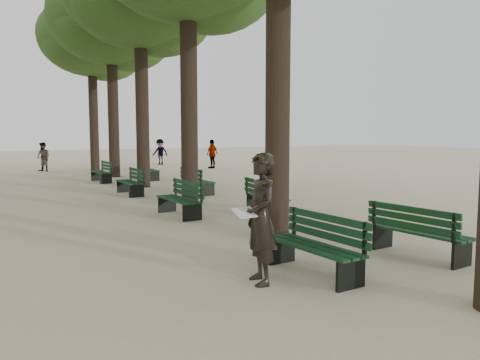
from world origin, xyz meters
name	(u,v)px	position (x,y,z in m)	size (l,w,h in m)	color
ground	(300,282)	(0.00, 0.00, 0.00)	(120.00, 120.00, 0.00)	beige
tree_central_4	(111,19)	(1.50, 18.00, 7.65)	(6.00, 6.00, 9.95)	#33261C
tree_central_5	(91,38)	(1.50, 23.00, 7.65)	(6.00, 6.00, 9.95)	#33261C
bench_left_0	(313,258)	(0.37, 0.20, 0.27)	(0.71, 1.84, 0.92)	black
bench_left_1	(179,206)	(0.37, 5.95, 0.27)	(0.69, 1.84, 0.92)	black
bench_left_2	(130,187)	(0.37, 10.84, 0.27)	(0.60, 1.81, 0.92)	black
bench_left_3	(101,176)	(0.37, 15.72, 0.27)	(0.65, 1.82, 0.92)	black
bench_right_0	(419,242)	(2.63, 0.17, 0.27)	(0.76, 1.85, 0.92)	black
bench_right_1	(267,203)	(2.63, 5.29, 0.27)	(0.78, 1.85, 0.92)	black
bench_right_2	(198,186)	(2.63, 10.07, 0.27)	(0.66, 1.83, 0.92)	black
bench_right_3	(150,174)	(2.63, 15.87, 0.27)	(0.68, 1.83, 0.92)	black
man_with_map	(261,219)	(-0.53, 0.24, 0.94)	(0.69, 0.81, 1.88)	black
pedestrian_b	(160,152)	(6.45, 25.85, 0.89)	(1.15, 0.36, 1.78)	#262628
pedestrian_a	(43,157)	(-1.30, 23.29, 0.83)	(0.81, 0.33, 1.66)	#262628
pedestrian_c	(212,154)	(8.20, 20.98, 0.90)	(1.05, 0.36, 1.79)	#262628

